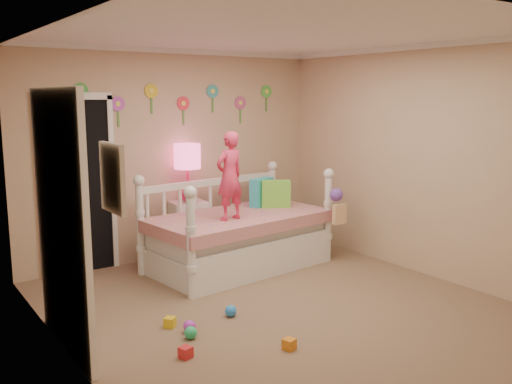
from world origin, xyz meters
TOP-DOWN VIEW (x-y plane):
  - floor at (0.00, 0.00)m, footprint 4.00×4.50m
  - ceiling at (0.00, 0.00)m, footprint 4.00×4.50m
  - back_wall at (0.00, 2.25)m, footprint 4.00×0.01m
  - left_wall at (-2.00, 0.00)m, footprint 0.01×4.50m
  - right_wall at (2.00, 0.00)m, footprint 0.01×4.50m
  - crown_molding at (0.00, 0.00)m, footprint 4.00×4.50m
  - daybed at (0.36, 1.36)m, footprint 2.27×1.39m
  - pillow_turquoise at (0.88, 1.60)m, footprint 0.38×0.23m
  - pillow_lime at (0.97, 1.44)m, footprint 0.38×0.29m
  - child at (0.13, 1.16)m, footprint 0.40×0.30m
  - nightstand at (0.08, 2.07)m, footprint 0.46×0.37m
  - table_lamp at (0.08, 2.07)m, footprint 0.33×0.33m
  - closet_doorway at (-1.25, 2.23)m, footprint 0.90×0.04m
  - flower_decals at (-0.09, 2.24)m, footprint 3.40×0.02m
  - mirror_closet at (-1.96, 0.30)m, footprint 0.07×1.30m
  - wall_picture at (-1.97, -0.90)m, footprint 0.05×0.34m
  - hanging_bag at (1.39, 0.76)m, footprint 0.20×0.16m
  - toy_scatter at (-0.86, -0.14)m, footprint 1.18×1.49m

SIDE VIEW (x-z plane):
  - floor at x=0.00m, z-range -0.01..0.01m
  - toy_scatter at x=-0.86m, z-range 0.00..0.11m
  - nightstand at x=0.08m, z-range 0.00..0.72m
  - daybed at x=0.36m, z-range 0.00..1.17m
  - hanging_bag at x=1.39m, z-range 0.53..0.89m
  - pillow_lime at x=0.97m, z-range 0.65..0.99m
  - pillow_turquoise at x=0.88m, z-range 0.65..1.01m
  - closet_doorway at x=-1.25m, z-range 0.00..2.07m
  - mirror_closet at x=-1.96m, z-range 0.00..2.10m
  - child at x=0.13m, z-range 0.65..1.65m
  - table_lamp at x=0.08m, z-range 0.84..1.57m
  - back_wall at x=0.00m, z-range 0.00..2.60m
  - left_wall at x=-2.00m, z-range 0.00..2.60m
  - right_wall at x=2.00m, z-range 0.00..2.60m
  - wall_picture at x=-1.97m, z-range 1.34..1.76m
  - flower_decals at x=-0.09m, z-range 1.69..2.19m
  - crown_molding at x=0.00m, z-range 2.54..2.60m
  - ceiling at x=0.00m, z-range 2.60..2.60m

